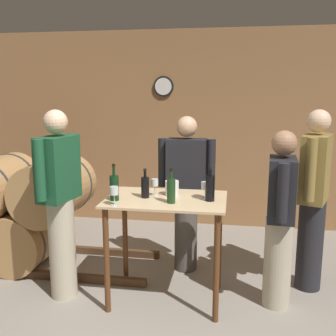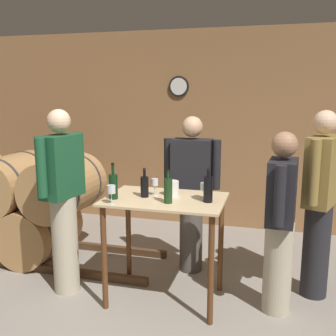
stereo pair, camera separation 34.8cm
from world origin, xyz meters
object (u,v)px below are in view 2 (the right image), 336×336
at_px(wine_glass_near_right, 204,187).
at_px(person_visitor_near_door, 63,198).
at_px(wine_bottle_center, 168,190).
at_px(ice_bucket, 172,188).
at_px(wine_glass_near_left, 111,190).
at_px(person_visitor_with_scarf, 280,220).
at_px(person_host, 192,191).
at_px(wine_bottle_far_left, 113,186).
at_px(person_visitor_bearded, 320,201).
at_px(wine_bottle_left, 145,186).
at_px(wine_glass_near_center, 155,183).
at_px(wine_bottle_right, 208,189).

xyz_separation_m(wine_glass_near_right, person_visitor_near_door, (-1.29, -0.16, -0.15)).
relative_size(wine_bottle_center, ice_bucket, 2.20).
height_order(wine_glass_near_left, person_visitor_with_scarf, person_visitor_with_scarf).
bearing_deg(person_host, person_visitor_near_door, -144.42).
relative_size(wine_glass_near_right, person_visitor_near_door, 0.08).
relative_size(wine_bottle_far_left, person_visitor_bearded, 0.18).
bearing_deg(wine_bottle_far_left, person_visitor_near_door, 175.17).
bearing_deg(person_visitor_bearded, wine_glass_near_right, -159.56).
height_order(wine_bottle_left, wine_glass_near_center, wine_bottle_left).
bearing_deg(person_visitor_near_door, wine_bottle_center, -2.72).
height_order(ice_bucket, person_visitor_bearded, person_visitor_bearded).
height_order(wine_bottle_center, person_visitor_near_door, person_visitor_near_door).
distance_m(wine_glass_near_left, wine_glass_near_right, 0.80).
height_order(person_visitor_bearded, person_visitor_near_door, person_visitor_near_door).
distance_m(wine_bottle_left, person_visitor_near_door, 0.78).
bearing_deg(wine_glass_near_center, person_visitor_with_scarf, -0.34).
relative_size(person_host, person_visitor_with_scarf, 1.05).
height_order(wine_glass_near_left, person_visitor_near_door, person_visitor_near_door).
relative_size(wine_bottle_right, wine_glass_near_right, 2.05).
relative_size(wine_bottle_center, person_visitor_with_scarf, 0.19).
height_order(wine_bottle_center, person_host, person_host).
height_order(wine_glass_near_center, person_visitor_near_door, person_visitor_near_door).
bearing_deg(person_host, wine_bottle_left, -113.15).
xyz_separation_m(wine_glass_near_left, person_host, (0.48, 0.95, -0.21)).
bearing_deg(person_host, wine_glass_near_left, -116.98).
bearing_deg(person_host, person_visitor_bearded, -10.24).
bearing_deg(ice_bucket, wine_bottle_right, -20.76).
bearing_deg(person_host, wine_bottle_far_left, -123.51).
bearing_deg(person_visitor_bearded, wine_bottle_right, -153.79).
bearing_deg(person_host, wine_bottle_center, -92.43).
xyz_separation_m(wine_bottle_far_left, wine_bottle_left, (0.24, 0.13, -0.02)).
distance_m(wine_bottle_far_left, wine_glass_near_left, 0.16).
xyz_separation_m(wine_glass_near_right, person_visitor_with_scarf, (0.65, -0.01, -0.24)).
height_order(wine_bottle_left, person_visitor_near_door, person_visitor_near_door).
relative_size(wine_bottle_far_left, wine_glass_near_center, 2.05).
bearing_deg(wine_glass_near_left, wine_bottle_center, 18.07).
bearing_deg(wine_glass_near_right, wine_bottle_far_left, -164.70).
height_order(wine_bottle_right, person_host, person_host).
bearing_deg(person_visitor_bearded, wine_bottle_center, -155.20).
bearing_deg(wine_glass_near_right, wine_bottle_right, -63.55).
xyz_separation_m(wine_bottle_right, person_visitor_bearded, (0.94, 0.46, -0.16)).
height_order(ice_bucket, person_visitor_with_scarf, person_visitor_with_scarf).
bearing_deg(person_visitor_near_door, person_host, 35.58).
height_order(wine_bottle_left, ice_bucket, wine_bottle_left).
bearing_deg(wine_glass_near_right, wine_glass_near_left, -153.42).
distance_m(wine_bottle_far_left, person_visitor_near_door, 0.55).
bearing_deg(wine_glass_near_right, ice_bucket, 173.06).
height_order(wine_bottle_right, ice_bucket, wine_bottle_right).
relative_size(wine_bottle_far_left, wine_bottle_right, 1.08).
xyz_separation_m(wine_glass_near_left, person_visitor_with_scarf, (1.36, 0.34, -0.25)).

